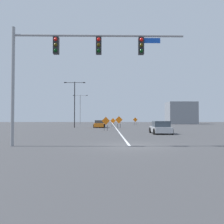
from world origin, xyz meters
TOP-DOWN VIEW (x-y plane):
  - ground at (0.00, 0.00)m, footprint 172.58×172.58m
  - road_centre_stripe at (0.00, 47.94)m, footprint 0.16×95.88m
  - traffic_signal_assembly at (-3.52, -0.02)m, footprint 10.68×0.44m
  - street_lamp_far_right at (-9.16, 47.93)m, footprint 4.16×0.24m
  - street_lamp_near_left at (-7.46, 26.53)m, footprint 3.86×0.24m
  - construction_sign_right_shoulder at (0.49, 24.07)m, footprint 1.27×0.15m
  - construction_sign_median_near at (5.35, 41.03)m, footprint 1.15×0.05m
  - construction_sign_median_far at (-1.66, 16.63)m, footprint 1.12×0.17m
  - construction_sign_left_lane at (-0.36, 31.57)m, footprint 1.10×0.27m
  - car_silver_far at (4.47, 10.70)m, footprint 2.19×3.99m
  - car_orange_approaching at (-2.96, 26.98)m, footprint 2.06×3.99m
  - roadside_building_east at (20.17, 51.39)m, footprint 8.15×6.08m

SIDE VIEW (x-z plane):
  - ground at x=0.00m, z-range 0.00..0.00m
  - road_centre_stripe at x=0.00m, z-range 0.00..0.01m
  - car_orange_approaching at x=-2.96m, z-range -0.05..1.29m
  - car_silver_far at x=4.47m, z-range -0.05..1.36m
  - construction_sign_left_lane at x=-0.36m, z-range 0.22..1.96m
  - construction_sign_median_near at x=5.35m, z-range 0.26..2.17m
  - construction_sign_median_far at x=-1.66m, z-range 0.27..2.17m
  - construction_sign_right_shoulder at x=0.49m, z-range 0.29..2.36m
  - roadside_building_east at x=20.17m, z-range 0.00..6.47m
  - street_lamp_far_right at x=-9.16m, z-range 0.80..9.00m
  - street_lamp_near_left at x=-7.46m, z-range 0.78..9.14m
  - traffic_signal_assembly at x=-3.52m, z-range 1.89..9.27m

